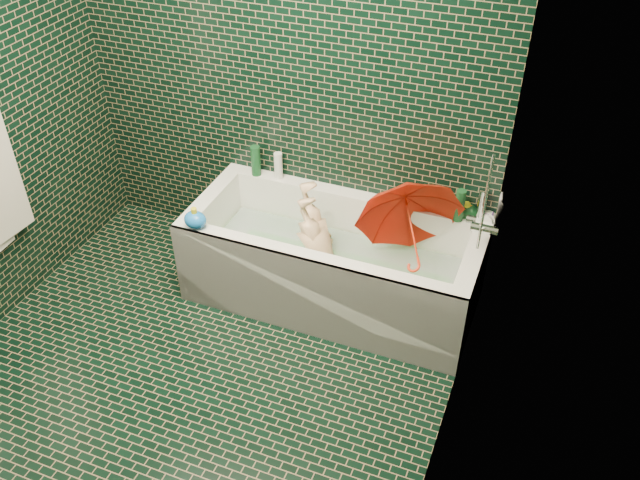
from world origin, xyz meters
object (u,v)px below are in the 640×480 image
at_px(bathtub, 332,270).
at_px(umbrella, 412,230).
at_px(child, 323,255).
at_px(rubber_duck, 462,209).
at_px(bath_toy, 195,219).

height_order(bathtub, umbrella, umbrella).
height_order(bathtub, child, bathtub).
bearing_deg(rubber_duck, umbrella, -137.06).
height_order(bathtub, bath_toy, bath_toy).
bearing_deg(child, bathtub, 72.29).
bearing_deg(umbrella, bathtub, 172.11).
bearing_deg(child, bath_toy, -79.26).
bearing_deg(bathtub, umbrella, 7.86).
bearing_deg(umbrella, rubber_duck, 39.44).
xyz_separation_m(child, umbrella, (0.50, 0.06, 0.28)).
height_order(child, rubber_duck, rubber_duck).
bearing_deg(bath_toy, umbrella, 39.27).
height_order(umbrella, rubber_duck, umbrella).
relative_size(child, bath_toy, 5.53).
relative_size(bathtub, child, 1.92).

